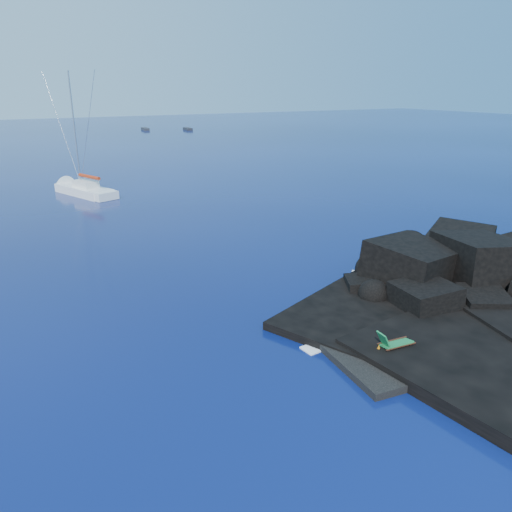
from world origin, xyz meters
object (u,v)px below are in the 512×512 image
at_px(sunbather, 437,348).
at_px(distant_boat_b, 188,130).
at_px(deck_chair, 397,339).
at_px(distant_boat_a, 145,130).
at_px(sailboat, 84,195).
at_px(marker_cone, 379,349).

bearing_deg(sunbather, distant_boat_b, 48.44).
relative_size(deck_chair, sunbather, 1.04).
bearing_deg(deck_chair, sunbather, -27.51).
bearing_deg(distant_boat_a, distant_boat_b, -22.61).
bearing_deg(distant_boat_a, sunbather, -96.17).
xyz_separation_m(sailboat, sunbather, (7.07, -46.47, 0.52)).
distance_m(sunbather, distant_boat_a, 133.02).
distance_m(sailboat, distant_boat_b, 89.81).
bearing_deg(sailboat, distant_boat_b, 40.78).
height_order(deck_chair, distant_boat_a, deck_chair).
bearing_deg(sailboat, deck_chair, -102.99).
relative_size(sailboat, marker_cone, 28.77).
bearing_deg(distant_boat_b, marker_cone, -102.90).
distance_m(sailboat, sunbather, 47.01).
relative_size(marker_cone, distant_boat_a, 0.10).
xyz_separation_m(marker_cone, distant_boat_b, (39.54, 123.56, -0.59)).
height_order(sunbather, distant_boat_a, sunbather).
height_order(deck_chair, marker_cone, deck_chair).
bearing_deg(marker_cone, sunbather, -24.56).
height_order(sunbather, distant_boat_b, sunbather).
relative_size(sailboat, distant_boat_b, 2.84).
height_order(deck_chair, sunbather, deck_chair).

